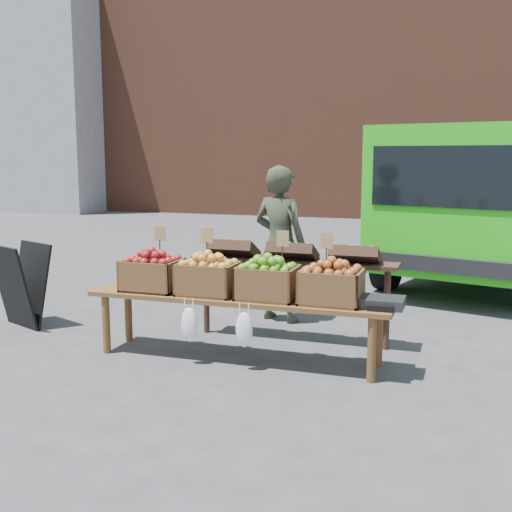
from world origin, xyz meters
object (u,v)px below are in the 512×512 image
(crate_green_apples, at_px, (331,287))
(display_bench, at_px, (238,328))
(delivery_van, at_px, (493,206))
(crate_russet_pears, at_px, (208,279))
(weighing_scale, at_px, (383,302))
(chalkboard_sign, at_px, (22,285))
(vendor, at_px, (280,244))
(crate_red_apples, at_px, (268,283))
(crate_golden_apples, at_px, (152,275))
(back_table, at_px, (293,288))

(crate_green_apples, bearing_deg, display_bench, 180.00)
(delivery_van, distance_m, crate_russet_pears, 5.22)
(crate_russet_pears, distance_m, weighing_scale, 1.53)
(chalkboard_sign, relative_size, display_bench, 0.33)
(crate_russet_pears, relative_size, crate_green_apples, 1.00)
(chalkboard_sign, distance_m, display_bench, 2.55)
(vendor, bearing_deg, crate_red_apples, 118.34)
(crate_golden_apples, distance_m, weighing_scale, 2.08)
(crate_russet_pears, relative_size, weighing_scale, 1.47)
(vendor, xyz_separation_m, crate_golden_apples, (-0.79, -1.43, -0.13))
(chalkboard_sign, height_order, crate_red_apples, chalkboard_sign)
(vendor, distance_m, display_bench, 1.53)
(crate_green_apples, bearing_deg, crate_golden_apples, 180.00)
(crate_golden_apples, height_order, weighing_scale, crate_golden_apples)
(delivery_van, distance_m, chalkboard_sign, 6.38)
(vendor, relative_size, crate_green_apples, 3.35)
(vendor, distance_m, chalkboard_sign, 2.75)
(crate_russet_pears, xyz_separation_m, crate_green_apples, (1.10, 0.00, 0.00))
(delivery_van, bearing_deg, crate_russet_pears, -102.30)
(back_table, height_order, weighing_scale, back_table)
(delivery_van, bearing_deg, crate_green_apples, -90.61)
(back_table, distance_m, crate_russet_pears, 0.94)
(crate_golden_apples, xyz_separation_m, weighing_scale, (2.08, 0.00, -0.10))
(crate_russet_pears, bearing_deg, crate_golden_apples, 180.00)
(back_table, height_order, crate_russet_pears, back_table)
(delivery_van, xyz_separation_m, chalkboard_sign, (-4.70, -4.28, -0.62))
(delivery_van, bearing_deg, crate_red_apples, -96.70)
(vendor, xyz_separation_m, crate_russet_pears, (-0.24, -1.43, -0.13))
(display_bench, distance_m, weighing_scale, 1.29)
(display_bench, distance_m, crate_green_apples, 0.93)
(chalkboard_sign, distance_m, crate_russet_pears, 2.28)
(vendor, bearing_deg, delivery_van, -109.01)
(weighing_scale, bearing_deg, vendor, 132.11)
(crate_green_apples, bearing_deg, crate_red_apples, 180.00)
(crate_green_apples, distance_m, weighing_scale, 0.44)
(display_bench, height_order, crate_red_apples, crate_red_apples)
(back_table, bearing_deg, vendor, 115.48)
(display_bench, bearing_deg, back_table, 67.56)
(weighing_scale, bearing_deg, crate_golden_apples, 180.00)
(crate_red_apples, height_order, weighing_scale, crate_red_apples)
(crate_green_apples, xyz_separation_m, weighing_scale, (0.43, 0.00, -0.10))
(vendor, relative_size, crate_russet_pears, 3.35)
(display_bench, height_order, weighing_scale, weighing_scale)
(chalkboard_sign, bearing_deg, crate_golden_apples, 12.35)
(delivery_van, xyz_separation_m, weighing_scale, (-0.92, -4.60, -0.46))
(delivery_van, xyz_separation_m, crate_green_apples, (-1.35, -4.60, -0.36))
(display_bench, xyz_separation_m, crate_red_apples, (0.27, 0.00, 0.42))
(crate_green_apples, bearing_deg, crate_russet_pears, 180.00)
(vendor, bearing_deg, crate_golden_apples, 77.07)
(crate_green_apples, relative_size, weighing_scale, 1.47)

